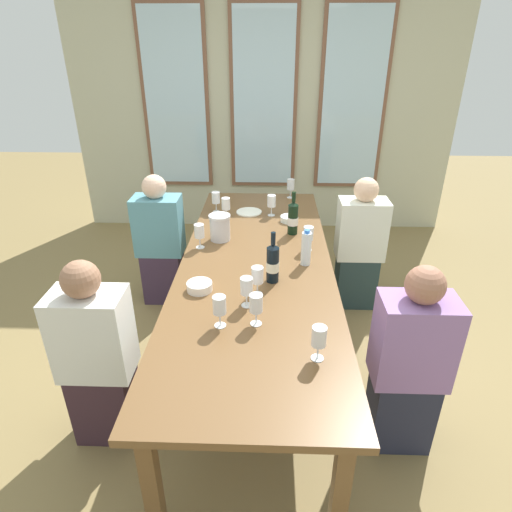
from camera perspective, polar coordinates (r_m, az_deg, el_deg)
The scene contains 25 objects.
ground_plane at distance 3.21m, azimuth -0.00°, elevation -12.69°, with size 12.00×12.00×0.00m, color olive.
back_wall_with_windows at distance 4.92m, azimuth 1.02°, elevation 20.02°, with size 4.18×0.10×2.90m.
dining_table at distance 2.82m, azimuth -0.00°, elevation -2.01°, with size 0.98×2.80×0.74m.
white_plate_0 at distance 3.61m, azimuth -0.93°, elevation 5.86°, with size 0.21×0.21×0.01m, color white.
metal_pitcher at distance 3.09m, azimuth -4.81°, elevation 3.82°, with size 0.16×0.16×0.19m.
wine_bottle_0 at distance 2.53m, azimuth 2.24°, elevation -0.92°, with size 0.08×0.08×0.32m.
wine_bottle_1 at distance 3.18m, azimuth 4.93°, elevation 5.06°, with size 0.08×0.08×0.32m.
tasting_bowl_0 at distance 2.50m, azimuth -7.51°, elevation -4.03°, with size 0.15×0.15×0.05m, color white.
tasting_bowl_1 at distance 3.44m, azimuth 4.41°, elevation 4.96°, with size 0.14×0.14×0.04m, color white.
water_bottle at distance 2.74m, azimuth 6.68°, elevation 1.02°, with size 0.06×0.06×0.24m.
wine_glass_0 at distance 3.51m, azimuth 2.08°, elevation 7.26°, with size 0.07×0.07×0.17m.
wine_glass_1 at distance 1.96m, azimuth 8.37°, elevation -10.61°, with size 0.07×0.07×0.17m.
wine_glass_2 at distance 2.40m, azimuth 0.19°, elevation -2.73°, with size 0.07×0.07×0.17m.
wine_glass_3 at distance 2.15m, azimuth -4.89°, elevation -6.60°, with size 0.07×0.07×0.17m.
wine_glass_4 at distance 2.16m, azimuth 0.01°, elevation -6.50°, with size 0.07×0.07×0.17m.
wine_glass_5 at distance 2.93m, azimuth 6.97°, elevation 2.84°, with size 0.07×0.07×0.17m.
wine_glass_6 at distance 3.61m, azimuth -5.35°, elevation 7.61°, with size 0.07×0.07×0.17m.
wine_glass_7 at distance 3.46m, azimuth -4.03°, elevation 6.82°, with size 0.07×0.07×0.17m.
wine_glass_8 at distance 2.30m, azimuth -1.27°, elevation -4.17°, with size 0.07×0.07×0.17m.
wine_glass_9 at distance 2.97m, azimuth -7.55°, elevation 3.24°, with size 0.07×0.07×0.17m.
wine_glass_10 at distance 3.94m, azimuth 4.63°, elevation 9.40°, with size 0.07×0.07×0.17m.
seated_person_0 at distance 3.64m, azimuth -12.59°, elevation 1.61°, with size 0.38×0.24×1.11m.
seated_person_1 at distance 3.59m, azimuth 13.57°, elevation 1.10°, with size 0.38×0.24×1.11m.
seated_person_2 at distance 2.49m, azimuth -20.31°, elevation -12.73°, with size 0.38×0.24×1.11m.
seated_person_3 at distance 2.43m, azimuth 19.60°, elevation -13.61°, with size 0.38×0.24×1.11m.
Camera 1 is at (0.08, -2.47, 2.05)m, focal length 30.09 mm.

